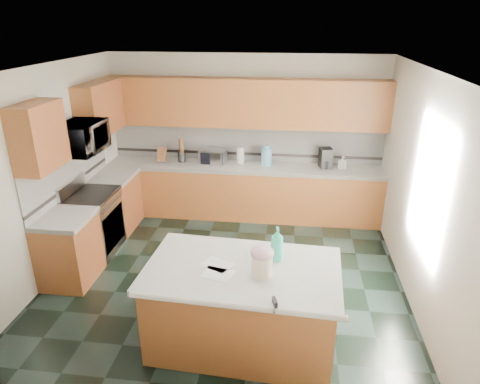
# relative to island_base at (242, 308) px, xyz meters

# --- Properties ---
(floor) EXTENTS (4.60, 4.60, 0.00)m
(floor) POSITION_rel_island_base_xyz_m (-0.36, 1.13, -0.43)
(floor) COLOR black
(floor) RESTS_ON ground
(ceiling) EXTENTS (4.60, 4.60, 0.00)m
(ceiling) POSITION_rel_island_base_xyz_m (-0.36, 1.13, 2.27)
(ceiling) COLOR white
(ceiling) RESTS_ON ground
(wall_back) EXTENTS (4.60, 0.04, 2.70)m
(wall_back) POSITION_rel_island_base_xyz_m (-0.36, 3.45, 0.92)
(wall_back) COLOR silver
(wall_back) RESTS_ON ground
(wall_front) EXTENTS (4.60, 0.04, 2.70)m
(wall_front) POSITION_rel_island_base_xyz_m (-0.36, -1.19, 0.92)
(wall_front) COLOR silver
(wall_front) RESTS_ON ground
(wall_left) EXTENTS (0.04, 4.60, 2.70)m
(wall_left) POSITION_rel_island_base_xyz_m (-2.68, 1.13, 0.92)
(wall_left) COLOR silver
(wall_left) RESTS_ON ground
(wall_right) EXTENTS (0.04, 4.60, 2.70)m
(wall_right) POSITION_rel_island_base_xyz_m (1.96, 1.13, 0.92)
(wall_right) COLOR silver
(wall_right) RESTS_ON ground
(back_base_cab) EXTENTS (4.60, 0.60, 0.86)m
(back_base_cab) POSITION_rel_island_base_xyz_m (-0.36, 3.13, 0.00)
(back_base_cab) COLOR #602D19
(back_base_cab) RESTS_ON ground
(back_countertop) EXTENTS (4.60, 0.64, 0.06)m
(back_countertop) POSITION_rel_island_base_xyz_m (-0.36, 3.13, 0.46)
(back_countertop) COLOR silver
(back_countertop) RESTS_ON back_base_cab
(back_upper_cab) EXTENTS (4.60, 0.33, 0.78)m
(back_upper_cab) POSITION_rel_island_base_xyz_m (-0.36, 3.26, 1.51)
(back_upper_cab) COLOR #602D19
(back_upper_cab) RESTS_ON wall_back
(back_backsplash) EXTENTS (4.60, 0.02, 0.63)m
(back_backsplash) POSITION_rel_island_base_xyz_m (-0.36, 3.41, 0.81)
(back_backsplash) COLOR silver
(back_backsplash) RESTS_ON back_countertop
(back_accent_band) EXTENTS (4.60, 0.01, 0.05)m
(back_accent_band) POSITION_rel_island_base_xyz_m (-0.36, 3.41, 0.61)
(back_accent_band) COLOR black
(back_accent_band) RESTS_ON back_countertop
(left_base_cab_rear) EXTENTS (0.60, 0.82, 0.86)m
(left_base_cab_rear) POSITION_rel_island_base_xyz_m (-2.36, 2.42, 0.00)
(left_base_cab_rear) COLOR #602D19
(left_base_cab_rear) RESTS_ON ground
(left_counter_rear) EXTENTS (0.64, 0.82, 0.06)m
(left_counter_rear) POSITION_rel_island_base_xyz_m (-2.36, 2.42, 0.46)
(left_counter_rear) COLOR silver
(left_counter_rear) RESTS_ON left_base_cab_rear
(left_base_cab_front) EXTENTS (0.60, 0.72, 0.86)m
(left_base_cab_front) POSITION_rel_island_base_xyz_m (-2.36, 0.89, 0.00)
(left_base_cab_front) COLOR #602D19
(left_base_cab_front) RESTS_ON ground
(left_counter_front) EXTENTS (0.64, 0.72, 0.06)m
(left_counter_front) POSITION_rel_island_base_xyz_m (-2.36, 0.89, 0.46)
(left_counter_front) COLOR silver
(left_counter_front) RESTS_ON left_base_cab_front
(left_backsplash) EXTENTS (0.02, 2.30, 0.63)m
(left_backsplash) POSITION_rel_island_base_xyz_m (-2.65, 1.68, 0.81)
(left_backsplash) COLOR silver
(left_backsplash) RESTS_ON wall_left
(left_accent_band) EXTENTS (0.01, 2.30, 0.05)m
(left_accent_band) POSITION_rel_island_base_xyz_m (-2.64, 1.68, 0.61)
(left_accent_band) COLOR black
(left_accent_band) RESTS_ON wall_left
(left_upper_cab_rear) EXTENTS (0.33, 1.09, 0.78)m
(left_upper_cab_rear) POSITION_rel_island_base_xyz_m (-2.49, 2.55, 1.51)
(left_upper_cab_rear) COLOR #602D19
(left_upper_cab_rear) RESTS_ON wall_left
(left_upper_cab_front) EXTENTS (0.33, 0.72, 0.78)m
(left_upper_cab_front) POSITION_rel_island_base_xyz_m (-2.49, 0.89, 1.51)
(left_upper_cab_front) COLOR #602D19
(left_upper_cab_front) RESTS_ON wall_left
(range_body) EXTENTS (0.60, 0.76, 0.88)m
(range_body) POSITION_rel_island_base_xyz_m (-2.36, 1.63, 0.01)
(range_body) COLOR #B7B7BC
(range_body) RESTS_ON ground
(range_oven_door) EXTENTS (0.02, 0.68, 0.55)m
(range_oven_door) POSITION_rel_island_base_xyz_m (-2.07, 1.63, -0.03)
(range_oven_door) COLOR black
(range_oven_door) RESTS_ON range_body
(range_cooktop) EXTENTS (0.62, 0.78, 0.04)m
(range_cooktop) POSITION_rel_island_base_xyz_m (-2.36, 1.63, 0.47)
(range_cooktop) COLOR black
(range_cooktop) RESTS_ON range_body
(range_handle) EXTENTS (0.02, 0.66, 0.02)m
(range_handle) POSITION_rel_island_base_xyz_m (-2.04, 1.63, 0.35)
(range_handle) COLOR #B7B7BC
(range_handle) RESTS_ON range_body
(range_backguard) EXTENTS (0.06, 0.76, 0.18)m
(range_backguard) POSITION_rel_island_base_xyz_m (-2.62, 1.63, 0.59)
(range_backguard) COLOR #B7B7BC
(range_backguard) RESTS_ON range_body
(microwave) EXTENTS (0.50, 0.73, 0.41)m
(microwave) POSITION_rel_island_base_xyz_m (-2.36, 1.63, 1.30)
(microwave) COLOR #B7B7BC
(microwave) RESTS_ON wall_left
(island_base) EXTENTS (1.89, 1.15, 0.86)m
(island_base) POSITION_rel_island_base_xyz_m (0.00, 0.00, 0.00)
(island_base) COLOR #602D19
(island_base) RESTS_ON ground
(island_top) EXTENTS (1.99, 1.25, 0.06)m
(island_top) POSITION_rel_island_base_xyz_m (0.00, 0.00, 0.46)
(island_top) COLOR silver
(island_top) RESTS_ON island_base
(island_bullnose) EXTENTS (1.94, 0.16, 0.06)m
(island_bullnose) POSITION_rel_island_base_xyz_m (0.00, -0.57, 0.46)
(island_bullnose) COLOR silver
(island_bullnose) RESTS_ON island_base
(treat_jar) EXTENTS (0.22, 0.22, 0.21)m
(treat_jar) POSITION_rel_island_base_xyz_m (0.20, -0.11, 0.60)
(treat_jar) COLOR #F9E8CE
(treat_jar) RESTS_ON island_top
(treat_jar_lid) EXTENTS (0.22, 0.22, 0.14)m
(treat_jar_lid) POSITION_rel_island_base_xyz_m (0.20, -0.11, 0.74)
(treat_jar_lid) COLOR beige
(treat_jar_lid) RESTS_ON treat_jar
(treat_jar_knob) EXTENTS (0.07, 0.03, 0.03)m
(treat_jar_knob) POSITION_rel_island_base_xyz_m (0.20, -0.11, 0.78)
(treat_jar_knob) COLOR tan
(treat_jar_knob) RESTS_ON treat_jar_lid
(treat_jar_knob_end_l) EXTENTS (0.04, 0.04, 0.04)m
(treat_jar_knob_end_l) POSITION_rel_island_base_xyz_m (0.16, -0.11, 0.78)
(treat_jar_knob_end_l) COLOR tan
(treat_jar_knob_end_l) RESTS_ON treat_jar_lid
(treat_jar_knob_end_r) EXTENTS (0.04, 0.04, 0.04)m
(treat_jar_knob_end_r) POSITION_rel_island_base_xyz_m (0.24, -0.11, 0.78)
(treat_jar_knob_end_r) COLOR tan
(treat_jar_knob_end_r) RESTS_ON treat_jar_lid
(soap_bottle_island) EXTENTS (0.16, 0.16, 0.36)m
(soap_bottle_island) POSITION_rel_island_base_xyz_m (0.33, 0.20, 0.67)
(soap_bottle_island) COLOR #2BB295
(soap_bottle_island) RESTS_ON island_top
(paper_sheet_a) EXTENTS (0.34, 0.28, 0.00)m
(paper_sheet_a) POSITION_rel_island_base_xyz_m (-0.22, -0.15, 0.49)
(paper_sheet_a) COLOR white
(paper_sheet_a) RESTS_ON island_top
(paper_sheet_b) EXTENTS (0.36, 0.32, 0.00)m
(paper_sheet_b) POSITION_rel_island_base_xyz_m (-0.26, 0.02, 0.49)
(paper_sheet_b) COLOR white
(paper_sheet_b) RESTS_ON island_top
(clamp_body) EXTENTS (0.06, 0.11, 0.09)m
(clamp_body) POSITION_rel_island_base_xyz_m (0.35, -0.55, 0.50)
(clamp_body) COLOR black
(clamp_body) RESTS_ON island_top
(clamp_handle) EXTENTS (0.02, 0.07, 0.02)m
(clamp_handle) POSITION_rel_island_base_xyz_m (0.35, -0.62, 0.48)
(clamp_handle) COLOR black
(clamp_handle) RESTS_ON island_top
(knife_block) EXTENTS (0.14, 0.18, 0.27)m
(knife_block) POSITION_rel_island_base_xyz_m (-1.77, 3.18, 0.61)
(knife_block) COLOR #472814
(knife_block) RESTS_ON back_countertop
(utensil_crock) EXTENTS (0.13, 0.13, 0.17)m
(utensil_crock) POSITION_rel_island_base_xyz_m (-1.43, 3.21, 0.57)
(utensil_crock) COLOR black
(utensil_crock) RESTS_ON back_countertop
(utensil_bundle) EXTENTS (0.08, 0.08, 0.24)m
(utensil_bundle) POSITION_rel_island_base_xyz_m (-1.43, 3.21, 0.78)
(utensil_bundle) COLOR #472814
(utensil_bundle) RESTS_ON utensil_crock
(toaster_oven) EXTENTS (0.47, 0.38, 0.24)m
(toaster_oven) POSITION_rel_island_base_xyz_m (-0.88, 3.18, 0.61)
(toaster_oven) COLOR #B7B7BC
(toaster_oven) RESTS_ON back_countertop
(toaster_oven_door) EXTENTS (0.37, 0.01, 0.20)m
(toaster_oven_door) POSITION_rel_island_base_xyz_m (-0.88, 3.04, 0.61)
(toaster_oven_door) COLOR black
(toaster_oven_door) RESTS_ON toaster_oven
(paper_towel) EXTENTS (0.13, 0.13, 0.28)m
(paper_towel) POSITION_rel_island_base_xyz_m (-0.42, 3.23, 0.63)
(paper_towel) COLOR white
(paper_towel) RESTS_ON back_countertop
(paper_towel_base) EXTENTS (0.19, 0.19, 0.01)m
(paper_towel_base) POSITION_rel_island_base_xyz_m (-0.42, 3.23, 0.50)
(paper_towel_base) COLOR #B7B7BC
(paper_towel_base) RESTS_ON back_countertop
(water_jug) EXTENTS (0.18, 0.18, 0.30)m
(water_jug) POSITION_rel_island_base_xyz_m (0.03, 3.19, 0.64)
(water_jug) COLOR #67AFD2
(water_jug) RESTS_ON back_countertop
(water_jug_neck) EXTENTS (0.09, 0.09, 0.04)m
(water_jug_neck) POSITION_rel_island_base_xyz_m (0.03, 3.19, 0.81)
(water_jug_neck) COLOR #67AFD2
(water_jug_neck) RESTS_ON water_jug
(coffee_maker) EXTENTS (0.23, 0.25, 0.32)m
(coffee_maker) POSITION_rel_island_base_xyz_m (1.00, 3.21, 0.65)
(coffee_maker) COLOR black
(coffee_maker) RESTS_ON back_countertop
(coffee_carafe) EXTENTS (0.13, 0.13, 0.13)m
(coffee_carafe) POSITION_rel_island_base_xyz_m (1.00, 3.16, 0.56)
(coffee_carafe) COLOR black
(coffee_carafe) RESTS_ON back_countertop
(soap_bottle_back) EXTENTS (0.13, 0.13, 0.21)m
(soap_bottle_back) POSITION_rel_island_base_xyz_m (1.27, 3.18, 0.59)
(soap_bottle_back) COLOR white
(soap_bottle_back) RESTS_ON back_countertop
(soap_back_cap) EXTENTS (0.02, 0.02, 0.03)m
(soap_back_cap) POSITION_rel_island_base_xyz_m (1.27, 3.18, 0.71)
(soap_back_cap) COLOR red
(soap_back_cap) RESTS_ON soap_bottle_back
(window_light_proxy) EXTENTS (0.02, 1.40, 1.10)m
(window_light_proxy) POSITION_rel_island_base_xyz_m (1.93, 0.93, 1.07)
(window_light_proxy) COLOR white
(window_light_proxy) RESTS_ON wall_right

